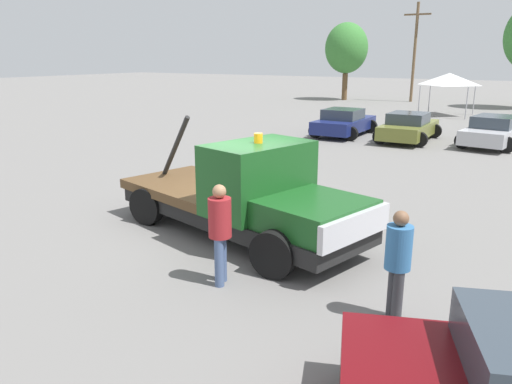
{
  "coord_description": "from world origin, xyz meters",
  "views": [
    {
      "loc": [
        5.86,
        -8.81,
        3.88
      ],
      "look_at": [
        0.5,
        0.0,
        1.05
      ],
      "focal_mm": 35.0,
      "sensor_mm": 36.0,
      "label": 1
    }
  ],
  "objects_px": {
    "canopy_tent_white": "(449,79)",
    "tree_right": "(346,48)",
    "parked_car_navy": "(344,123)",
    "parked_car_silver": "(495,131)",
    "parked_car_olive": "(408,127)",
    "utility_pole": "(415,50)",
    "tow_truck": "(249,198)",
    "person_near_truck": "(398,258)",
    "person_at_hood": "(220,228)"
  },
  "relations": [
    {
      "from": "parked_car_navy",
      "to": "parked_car_olive",
      "type": "distance_m",
      "value": 3.2
    },
    {
      "from": "parked_car_olive",
      "to": "tree_right",
      "type": "height_order",
      "value": "tree_right"
    },
    {
      "from": "parked_car_olive",
      "to": "utility_pole",
      "type": "height_order",
      "value": "utility_pole"
    },
    {
      "from": "canopy_tent_white",
      "to": "utility_pole",
      "type": "distance_m",
      "value": 10.54
    },
    {
      "from": "parked_car_navy",
      "to": "tree_right",
      "type": "xyz_separation_m",
      "value": [
        -7.68,
        19.49,
        3.82
      ]
    },
    {
      "from": "tow_truck",
      "to": "parked_car_olive",
      "type": "height_order",
      "value": "tow_truck"
    },
    {
      "from": "canopy_tent_white",
      "to": "utility_pole",
      "type": "relative_size",
      "value": 0.37
    },
    {
      "from": "tow_truck",
      "to": "person_near_truck",
      "type": "relative_size",
      "value": 3.81
    },
    {
      "from": "person_at_hood",
      "to": "parked_car_olive",
      "type": "height_order",
      "value": "person_at_hood"
    },
    {
      "from": "canopy_tent_white",
      "to": "utility_pole",
      "type": "height_order",
      "value": "utility_pole"
    },
    {
      "from": "parked_car_silver",
      "to": "canopy_tent_white",
      "type": "relative_size",
      "value": 1.68
    },
    {
      "from": "parked_car_navy",
      "to": "parked_car_olive",
      "type": "relative_size",
      "value": 0.97
    },
    {
      "from": "parked_car_navy",
      "to": "parked_car_silver",
      "type": "relative_size",
      "value": 0.85
    },
    {
      "from": "tow_truck",
      "to": "person_at_hood",
      "type": "distance_m",
      "value": 2.29
    },
    {
      "from": "person_at_hood",
      "to": "person_near_truck",
      "type": "bearing_deg",
      "value": 164.46
    },
    {
      "from": "person_near_truck",
      "to": "parked_car_navy",
      "type": "relative_size",
      "value": 0.41
    },
    {
      "from": "parked_car_navy",
      "to": "tree_right",
      "type": "relative_size",
      "value": 0.64
    },
    {
      "from": "tow_truck",
      "to": "parked_car_navy",
      "type": "height_order",
      "value": "tow_truck"
    },
    {
      "from": "parked_car_navy",
      "to": "parked_car_silver",
      "type": "distance_m",
      "value": 6.84
    },
    {
      "from": "parked_car_navy",
      "to": "canopy_tent_white",
      "type": "height_order",
      "value": "canopy_tent_white"
    },
    {
      "from": "parked_car_silver",
      "to": "tow_truck",
      "type": "bearing_deg",
      "value": 176.59
    },
    {
      "from": "parked_car_olive",
      "to": "parked_car_navy",
      "type": "bearing_deg",
      "value": 89.2
    },
    {
      "from": "tow_truck",
      "to": "parked_car_silver",
      "type": "xyz_separation_m",
      "value": [
        3.12,
        15.51,
        -0.28
      ]
    },
    {
      "from": "canopy_tent_white",
      "to": "tree_right",
      "type": "bearing_deg",
      "value": 142.55
    },
    {
      "from": "parked_car_silver",
      "to": "tree_right",
      "type": "distance_m",
      "value": 24.0
    },
    {
      "from": "parked_car_navy",
      "to": "person_near_truck",
      "type": "bearing_deg",
      "value": -156.43
    },
    {
      "from": "canopy_tent_white",
      "to": "tree_right",
      "type": "xyz_separation_m",
      "value": [
        -10.3,
        7.89,
        2.09
      ]
    },
    {
      "from": "person_near_truck",
      "to": "parked_car_silver",
      "type": "distance_m",
      "value": 17.34
    },
    {
      "from": "parked_car_navy",
      "to": "parked_car_silver",
      "type": "height_order",
      "value": "same"
    },
    {
      "from": "parked_car_olive",
      "to": "tree_right",
      "type": "xyz_separation_m",
      "value": [
        -10.88,
        19.51,
        3.82
      ]
    },
    {
      "from": "tow_truck",
      "to": "parked_car_olive",
      "type": "xyz_separation_m",
      "value": [
        -0.48,
        14.75,
        -0.28
      ]
    },
    {
      "from": "tree_right",
      "to": "parked_car_navy",
      "type": "bearing_deg",
      "value": -68.5
    },
    {
      "from": "tow_truck",
      "to": "canopy_tent_white",
      "type": "relative_size",
      "value": 2.22
    },
    {
      "from": "parked_car_olive",
      "to": "tree_right",
      "type": "bearing_deg",
      "value": 28.66
    },
    {
      "from": "parked_car_olive",
      "to": "canopy_tent_white",
      "type": "bearing_deg",
      "value": 2.36
    },
    {
      "from": "person_near_truck",
      "to": "person_at_hood",
      "type": "bearing_deg",
      "value": 150.83
    },
    {
      "from": "tow_truck",
      "to": "canopy_tent_white",
      "type": "xyz_separation_m",
      "value": [
        -1.05,
        26.37,
        1.44
      ]
    },
    {
      "from": "tree_right",
      "to": "tow_truck",
      "type": "bearing_deg",
      "value": -71.66
    },
    {
      "from": "person_near_truck",
      "to": "parked_car_silver",
      "type": "relative_size",
      "value": 0.35
    },
    {
      "from": "parked_car_olive",
      "to": "tow_truck",
      "type": "bearing_deg",
      "value": -178.64
    },
    {
      "from": "tow_truck",
      "to": "person_near_truck",
      "type": "height_order",
      "value": "tow_truck"
    },
    {
      "from": "parked_car_silver",
      "to": "person_at_hood",
      "type": "bearing_deg",
      "value": -179.62
    },
    {
      "from": "parked_car_navy",
      "to": "canopy_tent_white",
      "type": "xyz_separation_m",
      "value": [
        2.62,
        11.6,
        1.73
      ]
    },
    {
      "from": "person_near_truck",
      "to": "parked_car_navy",
      "type": "xyz_separation_m",
      "value": [
        -7.41,
        16.59,
        -0.35
      ]
    },
    {
      "from": "person_at_hood",
      "to": "parked_car_navy",
      "type": "bearing_deg",
      "value": -97.17
    },
    {
      "from": "parked_car_silver",
      "to": "tree_right",
      "type": "xyz_separation_m",
      "value": [
        -14.48,
        18.75,
        3.82
      ]
    },
    {
      "from": "tow_truck",
      "to": "parked_car_silver",
      "type": "relative_size",
      "value": 1.32
    },
    {
      "from": "parked_car_silver",
      "to": "canopy_tent_white",
      "type": "xyz_separation_m",
      "value": [
        -4.18,
        10.86,
        1.72
      ]
    },
    {
      "from": "person_near_truck",
      "to": "parked_car_silver",
      "type": "xyz_separation_m",
      "value": [
        -0.61,
        17.33,
        -0.35
      ]
    },
    {
      "from": "parked_car_olive",
      "to": "person_at_hood",
      "type": "bearing_deg",
      "value": -176.27
    }
  ]
}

